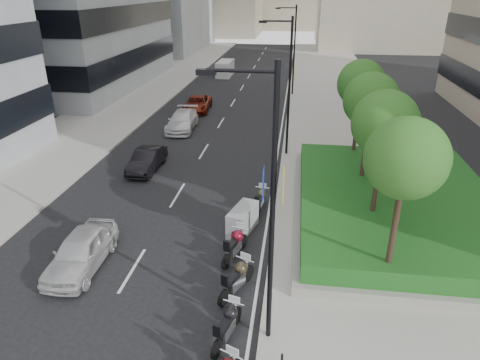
% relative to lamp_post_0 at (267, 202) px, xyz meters
% --- Properties ---
extents(ground, '(160.00, 160.00, 0.00)m').
position_rel_lamp_post_0_xyz_m(ground, '(-4.14, -1.00, -5.07)').
color(ground, black).
rests_on(ground, ground).
extents(sidewalk_right, '(10.00, 100.00, 0.15)m').
position_rel_lamp_post_0_xyz_m(sidewalk_right, '(4.86, 29.00, -4.99)').
color(sidewalk_right, '#9E9B93').
rests_on(sidewalk_right, ground).
extents(sidewalk_left, '(8.00, 100.00, 0.15)m').
position_rel_lamp_post_0_xyz_m(sidewalk_left, '(-16.14, 29.00, -4.99)').
color(sidewalk_left, '#9E9B93').
rests_on(sidewalk_left, ground).
extents(lane_edge, '(0.12, 100.00, 0.01)m').
position_rel_lamp_post_0_xyz_m(lane_edge, '(-0.44, 29.00, -5.06)').
color(lane_edge, silver).
rests_on(lane_edge, ground).
extents(lane_centre, '(0.12, 100.00, 0.01)m').
position_rel_lamp_post_0_xyz_m(lane_centre, '(-5.64, 29.00, -5.06)').
color(lane_centre, silver).
rests_on(lane_centre, ground).
extents(planter, '(10.00, 14.00, 0.40)m').
position_rel_lamp_post_0_xyz_m(planter, '(5.86, 9.00, -4.72)').
color(planter, gray).
rests_on(planter, sidewalk_right).
extents(hedge, '(9.40, 13.40, 0.80)m').
position_rel_lamp_post_0_xyz_m(hedge, '(5.86, 9.00, -4.12)').
color(hedge, '#144618').
rests_on(hedge, planter).
extents(tree_0, '(2.80, 2.80, 6.30)m').
position_rel_lamp_post_0_xyz_m(tree_0, '(4.36, 3.00, 0.36)').
color(tree_0, '#332319').
rests_on(tree_0, planter).
extents(tree_1, '(2.80, 2.80, 6.30)m').
position_rel_lamp_post_0_xyz_m(tree_1, '(4.36, 7.00, 0.36)').
color(tree_1, '#332319').
rests_on(tree_1, planter).
extents(tree_2, '(2.80, 2.80, 6.30)m').
position_rel_lamp_post_0_xyz_m(tree_2, '(4.36, 11.00, 0.36)').
color(tree_2, '#332319').
rests_on(tree_2, planter).
extents(tree_3, '(2.80, 2.80, 6.30)m').
position_rel_lamp_post_0_xyz_m(tree_3, '(4.36, 15.00, 0.36)').
color(tree_3, '#332319').
rests_on(tree_3, planter).
extents(lamp_post_0, '(2.34, 0.45, 9.00)m').
position_rel_lamp_post_0_xyz_m(lamp_post_0, '(0.00, 0.00, 0.00)').
color(lamp_post_0, black).
rests_on(lamp_post_0, ground).
extents(lamp_post_1, '(2.34, 0.45, 9.00)m').
position_rel_lamp_post_0_xyz_m(lamp_post_1, '(0.00, 17.00, 0.00)').
color(lamp_post_1, black).
rests_on(lamp_post_1, ground).
extents(lamp_post_2, '(2.34, 0.45, 9.00)m').
position_rel_lamp_post_0_xyz_m(lamp_post_2, '(0.00, 35.00, 0.00)').
color(lamp_post_2, black).
rests_on(lamp_post_2, ground).
extents(motorcycle_2, '(0.86, 2.19, 1.11)m').
position_rel_lamp_post_0_xyz_m(motorcycle_2, '(-1.17, -0.17, -4.47)').
color(motorcycle_2, black).
rests_on(motorcycle_2, ground).
extents(motorcycle_3, '(1.16, 2.22, 1.19)m').
position_rel_lamp_post_0_xyz_m(motorcycle_3, '(-1.18, 2.22, -4.43)').
color(motorcycle_3, black).
rests_on(motorcycle_3, ground).
extents(motorcycle_4, '(0.95, 2.27, 1.16)m').
position_rel_lamp_post_0_xyz_m(motorcycle_4, '(-1.59, 4.48, -4.44)').
color(motorcycle_4, black).
rests_on(motorcycle_4, ground).
extents(motorcycle_5, '(1.36, 2.21, 1.25)m').
position_rel_lamp_post_0_xyz_m(motorcycle_5, '(-1.54, 6.62, -4.44)').
color(motorcycle_5, black).
rests_on(motorcycle_5, ground).
extents(motorcycle_6, '(0.74, 2.22, 1.10)m').
position_rel_lamp_post_0_xyz_m(motorcycle_6, '(-0.91, 8.82, -4.48)').
color(motorcycle_6, black).
rests_on(motorcycle_6, ground).
extents(car_a, '(1.83, 4.44, 1.51)m').
position_rel_lamp_post_0_xyz_m(car_a, '(-7.75, 2.97, -4.31)').
color(car_a, silver).
rests_on(car_a, ground).
extents(car_b, '(1.54, 4.12, 1.35)m').
position_rel_lamp_post_0_xyz_m(car_b, '(-8.47, 13.25, -4.39)').
color(car_b, black).
rests_on(car_b, ground).
extents(car_c, '(2.31, 5.14, 1.46)m').
position_rel_lamp_post_0_xyz_m(car_c, '(-8.41, 21.74, -4.33)').
color(car_c, silver).
rests_on(car_c, ground).
extents(car_d, '(2.51, 4.96, 1.34)m').
position_rel_lamp_post_0_xyz_m(car_d, '(-8.47, 27.57, -4.39)').
color(car_d, maroon).
rests_on(car_d, ground).
extents(delivery_van, '(1.80, 4.53, 1.89)m').
position_rel_lamp_post_0_xyz_m(delivery_van, '(-8.74, 44.54, -4.18)').
color(delivery_van, silver).
rests_on(delivery_van, ground).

